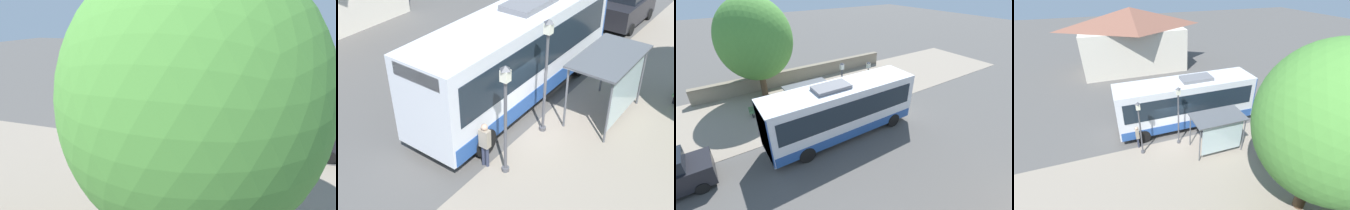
% 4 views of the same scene
% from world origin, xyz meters
% --- Properties ---
extents(ground_plane, '(120.00, 120.00, 0.00)m').
position_xyz_m(ground_plane, '(0.00, 0.00, 0.00)').
color(ground_plane, '#514F4C').
rests_on(ground_plane, ground).
extents(sidewalk_plaza, '(9.00, 44.00, 0.02)m').
position_xyz_m(sidewalk_plaza, '(-4.50, 0.00, 0.01)').
color(sidewalk_plaza, gray).
rests_on(sidewalk_plaza, ground).
extents(background_building, '(7.42, 12.14, 7.05)m').
position_xyz_m(background_building, '(15.57, 0.36, 3.63)').
color(background_building, beige).
rests_on(background_building, ground).
extents(bus, '(2.63, 10.20, 3.85)m').
position_xyz_m(bus, '(1.62, -1.36, 1.98)').
color(bus, silver).
rests_on(bus, ground).
extents(bus_shelter, '(1.90, 3.33, 2.54)m').
position_xyz_m(bus_shelter, '(-1.91, -2.22, 2.14)').
color(bus_shelter, '#515459').
rests_on(bus_shelter, ground).
extents(pedestrian, '(0.34, 0.22, 1.65)m').
position_xyz_m(pedestrian, '(0.05, 2.65, 0.97)').
color(pedestrian, '#2D3347').
rests_on(pedestrian, ground).
extents(bench, '(0.40, 1.84, 0.88)m').
position_xyz_m(bench, '(-3.90, -5.32, 0.48)').
color(bench, '#4C7247').
rests_on(bench, ground).
extents(street_lamp_near, '(0.28, 0.28, 4.29)m').
position_xyz_m(street_lamp_near, '(-0.45, -0.05, 2.54)').
color(street_lamp_near, '#4C4C51').
rests_on(street_lamp_near, ground).
extents(street_lamp_far, '(0.28, 0.28, 3.83)m').
position_xyz_m(street_lamp_far, '(-0.63, 2.49, 2.28)').
color(street_lamp_far, '#4C4C51').
rests_on(street_lamp_far, ground).
extents(shade_tree, '(6.07, 6.07, 8.40)m').
position_xyz_m(shade_tree, '(-7.12, -4.17, 5.05)').
color(shade_tree, brown).
rests_on(shade_tree, ground).
extents(parked_car_behind_bus, '(1.95, 4.14, 2.12)m').
position_xyz_m(parked_car_behind_bus, '(1.12, -11.21, 1.02)').
color(parked_car_behind_bus, black).
rests_on(parked_car_behind_bus, ground).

